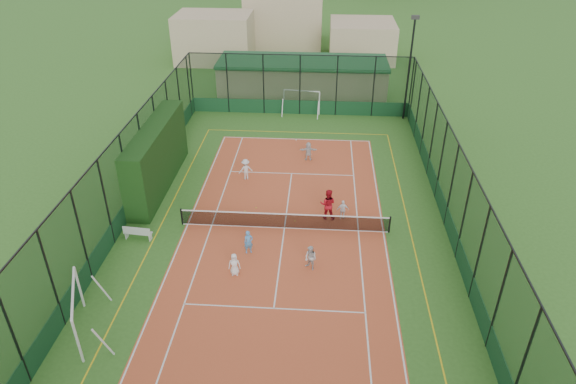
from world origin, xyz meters
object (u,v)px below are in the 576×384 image
at_px(floodlight_ne, 409,69).
at_px(coach, 328,204).
at_px(futsal_goal_near, 79,313).
at_px(clubhouse, 303,77).
at_px(child_far_back, 308,151).
at_px(child_near_right, 311,258).
at_px(futsal_goal_far, 302,102).
at_px(child_near_left, 234,264).
at_px(child_far_left, 246,169).
at_px(child_far_right, 343,210).
at_px(child_near_mid, 249,242).
at_px(white_bench, 138,232).

relative_size(floodlight_ne, coach, 4.43).
xyz_separation_m(floodlight_ne, coach, (-6.22, -15.40, -3.18)).
height_order(futsal_goal_near, coach, futsal_goal_near).
xyz_separation_m(floodlight_ne, clubhouse, (-8.60, 5.40, -2.55)).
relative_size(child_far_back, coach, 0.71).
xyz_separation_m(child_near_right, child_far_back, (-0.53, 11.98, -0.01)).
xyz_separation_m(futsal_goal_far, child_near_left, (-2.28, -21.26, -0.39)).
height_order(floodlight_ne, child_far_left, floodlight_ne).
bearing_deg(child_near_right, child_near_left, -130.89).
distance_m(futsal_goal_near, coach, 14.12).
xyz_separation_m(floodlight_ne, child_far_right, (-5.35, -15.40, -3.52)).
bearing_deg(child_near_mid, floodlight_ne, 40.11).
bearing_deg(child_near_left, white_bench, 148.55).
xyz_separation_m(child_far_left, coach, (5.31, -4.26, 0.22)).
height_order(child_near_mid, child_far_right, child_near_mid).
bearing_deg(child_near_mid, coach, 19.68).
xyz_separation_m(futsal_goal_near, coach, (10.37, 9.58, -0.18)).
height_order(clubhouse, child_far_right, clubhouse).
height_order(floodlight_ne, clubhouse, floodlight_ne).
distance_m(floodlight_ne, white_bench, 24.73).
bearing_deg(clubhouse, child_near_mid, -93.95).
height_order(futsal_goal_far, coach, futsal_goal_far).
xyz_separation_m(clubhouse, white_bench, (-7.80, -23.54, -1.14)).
bearing_deg(child_far_left, floodlight_ne, -159.59).
distance_m(futsal_goal_near, futsal_goal_far, 26.77).
bearing_deg(coach, clubhouse, -77.37).
height_order(clubhouse, coach, clubhouse).
bearing_deg(child_far_right, floodlight_ne, -113.51).
height_order(white_bench, futsal_goal_near, futsal_goal_near).
relative_size(white_bench, child_far_left, 1.08).
relative_size(floodlight_ne, futsal_goal_far, 2.68).
xyz_separation_m(child_near_mid, child_far_left, (-1.25, 7.80, 0.06)).
bearing_deg(child_far_back, futsal_goal_near, 57.99).
bearing_deg(floodlight_ne, child_near_mid, -118.50).
xyz_separation_m(child_near_left, child_near_right, (3.69, 0.67, 0.07)).
bearing_deg(futsal_goal_far, clubhouse, 97.46).
bearing_deg(child_near_left, futsal_goal_near, -150.97).
bearing_deg(floodlight_ne, child_near_left, -117.37).
distance_m(clubhouse, futsal_goal_near, 31.41).
height_order(futsal_goal_far, child_near_left, futsal_goal_far).
bearing_deg(white_bench, child_near_right, -6.52).
xyz_separation_m(child_near_left, child_far_right, (5.39, 5.33, 0.00)).
xyz_separation_m(child_far_right, coach, (-0.87, 0.00, 0.33)).
bearing_deg(child_near_right, child_far_right, 108.76).
bearing_deg(futsal_goal_near, child_near_right, -85.05).
distance_m(child_near_left, child_far_right, 7.58).
relative_size(futsal_goal_far, coach, 1.66).
bearing_deg(futsal_goal_near, floodlight_ne, -55.89).
bearing_deg(white_bench, floodlight_ne, 52.94).
relative_size(white_bench, child_near_left, 1.29).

